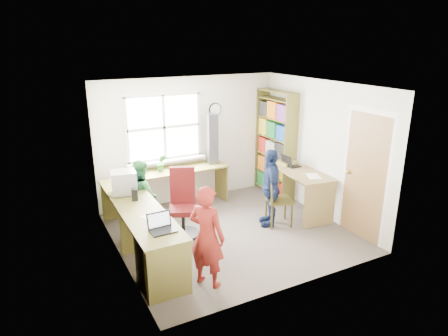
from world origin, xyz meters
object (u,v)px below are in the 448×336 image
l_desk (160,231)px  crt_monitor (124,182)px  swivel_chair (183,207)px  potted_plant (161,163)px  right_desk (300,182)px  person_green (142,195)px  wooden_chair (275,197)px  person_red (207,236)px  person_navy (270,188)px  laptop_right (289,163)px  bookshelf (275,146)px  laptop_left (161,226)px  cd_tower (212,139)px

l_desk → crt_monitor: size_ratio=6.97×
swivel_chair → potted_plant: (0.03, 1.09, 0.43)m
right_desk → person_green: bearing=174.3°
wooden_chair → person_red: size_ratio=0.69×
person_navy → crt_monitor: bearing=-82.2°
wooden_chair → person_red: bearing=-131.9°
swivel_chair → person_red: (-0.26, -1.46, 0.21)m
potted_plant → crt_monitor: bearing=-138.0°
crt_monitor → laptop_right: size_ratio=1.31×
person_green → bookshelf: bearing=-92.5°
laptop_left → person_red: person_red is taller
swivel_chair → person_green: 0.74m
l_desk → right_desk: bearing=9.3°
laptop_right → right_desk: bearing=-176.2°
wooden_chair → cd_tower: bearing=123.8°
l_desk → wooden_chair: wooden_chair is taller
laptop_left → right_desk: bearing=16.2°
bookshelf → swivel_chair: (-2.35, -0.85, -0.53)m
right_desk → potted_plant: 2.55m
laptop_right → person_green: person_green is taller
l_desk → person_green: (0.08, 1.13, 0.14)m
cd_tower → person_green: cd_tower is taller
l_desk → bookshelf: bookshelf is taller
wooden_chair → person_green: person_green is taller
cd_tower → person_navy: size_ratio=0.72×
laptop_right → person_navy: 0.93m
wooden_chair → potted_plant: bearing=152.2°
crt_monitor → bookshelf: bearing=19.4°
potted_plant → bookshelf: bearing=-5.8°
laptop_left → person_red: size_ratio=0.24×
swivel_chair → crt_monitor: crt_monitor is taller
bookshelf → crt_monitor: (-3.20, -0.55, -0.07)m
laptop_right → potted_plant: bearing=67.0°
person_green → potted_plant: bearing=-52.9°
bookshelf → person_green: size_ratio=1.76×
bookshelf → right_desk: bearing=-97.3°
crt_monitor → person_green: size_ratio=0.35×
right_desk → person_navy: (-0.78, -0.19, 0.09)m
cd_tower → person_green: bearing=-154.4°
bookshelf → person_green: bookshelf is taller
l_desk → potted_plant: (0.63, 1.71, 0.45)m
right_desk → bookshelf: size_ratio=0.69×
laptop_right → potted_plant: (-2.18, 0.93, 0.06)m
laptop_right → cd_tower: (-1.13, 0.95, 0.39)m
potted_plant → person_navy: size_ratio=0.24×
swivel_chair → potted_plant: bearing=112.0°
laptop_left → wooden_chair: bearing=15.9°
laptop_right → person_red: 2.95m
potted_plant → laptop_left: bearing=-109.1°
bookshelf → potted_plant: size_ratio=6.68×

